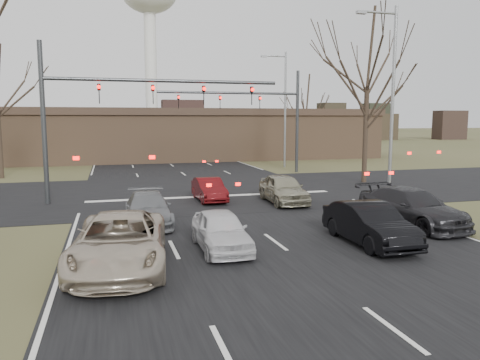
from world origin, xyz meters
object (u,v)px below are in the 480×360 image
object	(u,v)px
car_grey_ahead	(148,209)
mast_arm_far	(264,109)
building	(182,134)
car_silver_suv	(120,242)
streetlight_right_near	(390,93)
car_red_ahead	(209,189)
car_charcoal_sedan	(412,207)
water_tower	(149,1)
streetlight_right_far	(283,103)
car_black_hatch	(369,224)
mast_arm_near	(112,102)
car_white_sedan	(221,230)
car_silver_ahead	(283,189)

from	to	relation	value
car_grey_ahead	mast_arm_far	bearing A→B (deg)	58.88
building	mast_arm_far	xyz separation A→B (m)	(4.18, -15.00, 2.35)
car_silver_suv	car_grey_ahead	size ratio (longest dim) A/B	1.26
streetlight_right_near	car_grey_ahead	size ratio (longest dim) A/B	2.27
car_red_ahead	car_charcoal_sedan	bearing A→B (deg)	-50.51
car_silver_suv	mast_arm_far	bearing A→B (deg)	68.08
streetlight_right_near	water_tower	bearing A→B (deg)	91.47
car_charcoal_sedan	car_red_ahead	size ratio (longest dim) A/B	1.41
streetlight_right_far	mast_arm_far	bearing A→B (deg)	-128.11
streetlight_right_near	car_red_ahead	distance (m)	10.72
streetlight_right_far	car_black_hatch	world-z (taller)	streetlight_right_far
water_tower	car_silver_suv	distance (m)	123.96
streetlight_right_near	car_charcoal_sedan	distance (m)	8.18
car_charcoal_sedan	streetlight_right_far	bearing A→B (deg)	74.47
streetlight_right_far	car_charcoal_sedan	world-z (taller)	streetlight_right_far
car_silver_suv	car_charcoal_sedan	world-z (taller)	car_silver_suv
streetlight_right_near	car_charcoal_sedan	world-z (taller)	streetlight_right_near
streetlight_right_near	mast_arm_far	bearing A→B (deg)	101.47
mast_arm_near	car_silver_suv	world-z (taller)	mast_arm_near
car_black_hatch	car_charcoal_sedan	world-z (taller)	car_charcoal_sedan
mast_arm_far	car_red_ahead	bearing A→B (deg)	-120.78
car_silver_suv	car_grey_ahead	bearing A→B (deg)	83.51
mast_arm_near	car_black_hatch	world-z (taller)	mast_arm_near
car_white_sedan	car_silver_ahead	xyz separation A→B (m)	(5.01, 7.51, 0.08)
car_silver_ahead	building	bearing A→B (deg)	94.86
building	car_red_ahead	world-z (taller)	building
car_silver_suv	mast_arm_near	bearing A→B (deg)	96.08
car_charcoal_sedan	mast_arm_near	bearing A→B (deg)	133.94
building	car_silver_ahead	world-z (taller)	building
mast_arm_far	car_black_hatch	world-z (taller)	mast_arm_far
car_white_sedan	car_grey_ahead	size ratio (longest dim) A/B	0.86
building	mast_arm_far	world-z (taller)	mast_arm_far
car_silver_suv	car_black_hatch	distance (m)	8.24
car_red_ahead	streetlight_right_near	bearing A→B (deg)	-11.63
car_red_ahead	car_silver_ahead	size ratio (longest dim) A/B	0.84
building	streetlight_right_far	xyz separation A→B (m)	(7.32, -11.00, 2.92)
streetlight_right_near	car_silver_ahead	world-z (taller)	streetlight_right_near
mast_arm_near	car_grey_ahead	distance (m)	7.54
car_charcoal_sedan	car_white_sedan	bearing A→B (deg)	-178.16
car_black_hatch	car_charcoal_sedan	distance (m)	3.71
mast_arm_near	mast_arm_far	distance (m)	15.17
mast_arm_near	water_tower	bearing A→B (deg)	84.01
car_silver_ahead	car_white_sedan	bearing A→B (deg)	-120.91
car_silver_suv	car_silver_ahead	bearing A→B (deg)	52.44
water_tower	car_grey_ahead	xyz separation A→B (m)	(-10.00, -112.98, -34.83)
water_tower	streetlight_right_near	bearing A→B (deg)	-88.53
streetlight_right_near	car_white_sedan	bearing A→B (deg)	-145.81
building	mast_arm_near	bearing A→B (deg)	-106.13
water_tower	mast_arm_far	world-z (taller)	water_tower
streetlight_right_near	car_black_hatch	size ratio (longest dim) A/B	2.33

